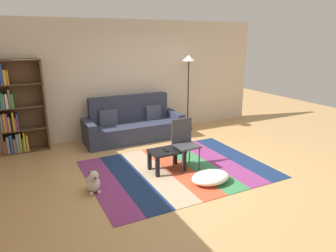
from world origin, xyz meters
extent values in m
plane|color=tan|center=(0.00, 0.00, 0.00)|extent=(14.00, 14.00, 0.00)
cube|color=beige|center=(0.00, 2.55, 1.35)|extent=(6.80, 0.10, 2.70)
cube|color=#843370|center=(-1.50, 0.03, 0.01)|extent=(0.45, 2.37, 0.01)
cube|color=navy|center=(-1.05, 0.03, 0.01)|extent=(0.45, 2.37, 0.01)
cube|color=tan|center=(-0.61, 0.03, 0.01)|extent=(0.45, 2.37, 0.01)
cube|color=#C64C2D|center=(-0.16, 0.03, 0.01)|extent=(0.45, 2.37, 0.01)
cube|color=#387F4C|center=(0.29, 0.03, 0.01)|extent=(0.45, 2.37, 0.01)
cube|color=#843370|center=(0.74, 0.03, 0.01)|extent=(0.45, 2.37, 0.01)
cube|color=navy|center=(1.19, 0.03, 0.01)|extent=(0.45, 2.37, 0.01)
cube|color=#2D3347|center=(-0.25, 1.95, 0.20)|extent=(1.90, 0.80, 0.40)
cube|color=#2D3347|center=(-0.25, 2.25, 0.70)|extent=(1.90, 0.20, 0.60)
cube|color=#2D3347|center=(-1.29, 1.95, 0.28)|extent=(0.18, 0.80, 0.56)
cube|color=#2D3347|center=(0.79, 1.95, 0.28)|extent=(0.18, 0.80, 0.56)
cube|color=#42475B|center=(-0.80, 2.13, 0.56)|extent=(0.42, 0.19, 0.36)
cube|color=#42475B|center=(0.30, 2.13, 0.56)|extent=(0.42, 0.19, 0.36)
cube|color=brown|center=(-2.09, 2.30, 0.95)|extent=(0.04, 0.28, 1.90)
cube|color=brown|center=(-2.52, 2.43, 0.95)|extent=(0.90, 0.01, 1.90)
cube|color=brown|center=(-2.52, 2.30, 0.02)|extent=(0.86, 0.28, 0.02)
cube|color=brown|center=(-2.52, 2.30, 0.48)|extent=(0.86, 0.28, 0.02)
cube|color=brown|center=(-2.52, 2.30, 0.95)|extent=(0.86, 0.28, 0.02)
cube|color=brown|center=(-2.52, 2.30, 1.41)|extent=(0.86, 0.28, 0.02)
cube|color=brown|center=(-2.52, 2.30, 1.88)|extent=(0.86, 0.28, 0.02)
cube|color=red|center=(-2.92, 2.27, 0.17)|extent=(0.03, 0.21, 0.28)
cube|color=#668C99|center=(-2.86, 2.28, 0.20)|extent=(0.05, 0.23, 0.35)
cube|color=#334CB2|center=(-2.80, 2.29, 0.22)|extent=(0.05, 0.25, 0.38)
cube|color=#8C6647|center=(-2.74, 2.25, 0.17)|extent=(0.05, 0.17, 0.29)
cube|color=#668C99|center=(-2.68, 2.27, 0.22)|extent=(0.05, 0.20, 0.38)
cube|color=gold|center=(-2.63, 2.26, 0.23)|extent=(0.03, 0.19, 0.40)
cube|color=green|center=(-2.59, 2.26, 0.16)|extent=(0.03, 0.17, 0.27)
cube|color=gold|center=(-2.56, 2.27, 0.23)|extent=(0.03, 0.20, 0.40)
cube|color=gold|center=(-2.51, 2.28, 0.19)|extent=(0.04, 0.22, 0.33)
cube|color=#668C99|center=(-2.92, 2.30, 0.67)|extent=(0.03, 0.25, 0.35)
cube|color=orange|center=(-2.87, 2.27, 0.68)|extent=(0.05, 0.21, 0.37)
cube|color=purple|center=(-2.82, 2.30, 0.68)|extent=(0.04, 0.26, 0.37)
cube|color=gold|center=(-2.79, 2.29, 0.63)|extent=(0.03, 0.24, 0.28)
cube|color=black|center=(-2.75, 2.27, 0.64)|extent=(0.03, 0.21, 0.29)
cube|color=gold|center=(-2.71, 2.26, 0.68)|extent=(0.03, 0.19, 0.37)
cube|color=red|center=(-2.67, 2.30, 0.62)|extent=(0.04, 0.25, 0.26)
cube|color=#334CB2|center=(-2.64, 2.26, 0.66)|extent=(0.03, 0.18, 0.34)
cube|color=green|center=(-2.86, 2.29, 1.11)|extent=(0.03, 0.25, 0.31)
cube|color=#668C99|center=(-2.83, 2.28, 1.10)|extent=(0.03, 0.23, 0.28)
cube|color=silver|center=(-2.77, 2.29, 1.10)|extent=(0.05, 0.24, 0.29)
cube|color=#8C6647|center=(-2.72, 2.30, 1.14)|extent=(0.04, 0.25, 0.37)
cube|color=green|center=(-2.67, 2.29, 1.10)|extent=(0.04, 0.25, 0.28)
cube|color=#334CB2|center=(-2.80, 2.28, 1.62)|extent=(0.05, 0.23, 0.40)
cube|color=gold|center=(-2.74, 2.26, 1.56)|extent=(0.05, 0.17, 0.29)
cube|color=orange|center=(-2.70, 2.26, 1.56)|extent=(0.03, 0.17, 0.28)
cube|color=black|center=(-0.35, 0.08, 0.37)|extent=(0.60, 0.41, 0.04)
cube|color=black|center=(-0.61, -0.09, 0.18)|extent=(0.06, 0.06, 0.34)
cube|color=black|center=(-0.09, -0.09, 0.18)|extent=(0.06, 0.06, 0.34)
cube|color=black|center=(-0.61, 0.25, 0.18)|extent=(0.06, 0.06, 0.34)
cube|color=black|center=(-0.09, 0.25, 0.18)|extent=(0.06, 0.06, 0.34)
ellipsoid|color=white|center=(0.06, -0.69, 0.10)|extent=(0.67, 0.47, 0.19)
ellipsoid|color=beige|center=(-1.72, -0.08, 0.13)|extent=(0.22, 0.30, 0.26)
sphere|color=beige|center=(-1.72, -0.18, 0.30)|extent=(0.15, 0.15, 0.15)
ellipsoid|color=#5B5750|center=(-1.72, -0.24, 0.29)|extent=(0.06, 0.07, 0.05)
ellipsoid|color=#5B5750|center=(-1.77, -0.16, 0.36)|extent=(0.05, 0.04, 0.08)
ellipsoid|color=#5B5750|center=(-1.66, -0.16, 0.36)|extent=(0.05, 0.04, 0.08)
sphere|color=beige|center=(-1.78, -0.21, 0.03)|extent=(0.06, 0.06, 0.06)
sphere|color=beige|center=(-1.66, -0.21, 0.03)|extent=(0.06, 0.06, 0.06)
cylinder|color=black|center=(1.31, 2.16, 0.01)|extent=(0.26, 0.26, 0.02)
cylinder|color=black|center=(1.31, 2.16, 0.88)|extent=(0.03, 0.03, 1.72)
cone|color=white|center=(1.31, 2.16, 1.81)|extent=(0.32, 0.32, 0.14)
cube|color=black|center=(-0.38, 0.06, 0.40)|extent=(0.05, 0.15, 0.02)
cube|color=#38383D|center=(0.00, 0.00, 0.44)|extent=(0.40, 0.40, 0.03)
cube|color=#38383D|center=(0.00, 0.18, 0.68)|extent=(0.40, 0.03, 0.44)
cylinder|color=#38383D|center=(-0.17, -0.17, 0.21)|extent=(0.02, 0.02, 0.42)
cylinder|color=#38383D|center=(0.17, -0.17, 0.21)|extent=(0.02, 0.02, 0.42)
cylinder|color=#38383D|center=(-0.17, 0.17, 0.21)|extent=(0.02, 0.02, 0.42)
cylinder|color=#38383D|center=(0.17, 0.17, 0.21)|extent=(0.02, 0.02, 0.42)
camera|label=1|loc=(-2.63, -4.42, 2.31)|focal=32.68mm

